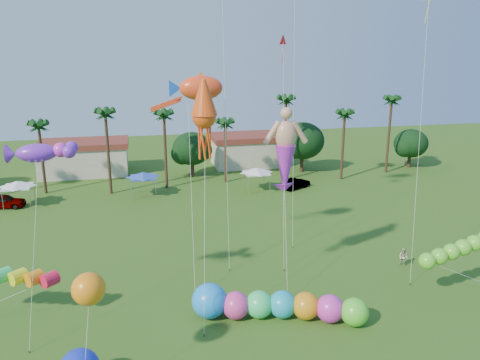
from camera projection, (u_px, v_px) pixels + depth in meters
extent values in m
cylinder|color=#3A2819|center=(42.00, 160.00, 57.61)|extent=(0.36, 0.36, 8.50)
cylinder|color=#3A2819|center=(108.00, 154.00, 57.23)|extent=(0.36, 0.36, 10.00)
cylinder|color=#3A2819|center=(165.00, 152.00, 59.72)|extent=(0.36, 0.36, 9.50)
cylinder|color=#3A2819|center=(225.00, 153.00, 62.56)|extent=(0.36, 0.36, 8.00)
cylinder|color=#3A2819|center=(285.00, 141.00, 62.92)|extent=(0.36, 0.36, 11.00)
cylinder|color=#3A2819|center=(343.00, 147.00, 63.95)|extent=(0.36, 0.36, 9.00)
cylinder|color=#3A2819|center=(389.00, 137.00, 67.33)|extent=(0.36, 0.36, 10.50)
sphere|color=#113814|center=(192.00, 149.00, 65.46)|extent=(5.46, 5.46, 5.46)
sphere|color=#113814|center=(303.00, 141.00, 67.76)|extent=(6.30, 6.30, 6.30)
sphere|color=#113814|center=(411.00, 143.00, 70.68)|extent=(5.04, 5.04, 5.04)
cube|color=beige|center=(85.00, 160.00, 67.52)|extent=(12.00, 7.00, 4.00)
cube|color=beige|center=(246.00, 152.00, 72.62)|extent=(10.00, 7.00, 4.00)
pyramid|color=white|center=(17.00, 184.00, 52.89)|extent=(3.00, 3.00, 0.60)
pyramid|color=blue|center=(143.00, 174.00, 56.80)|extent=(3.00, 3.00, 0.60)
pyramid|color=white|center=(256.00, 170.00, 58.84)|extent=(3.00, 3.00, 0.60)
imported|color=#4C4C54|center=(4.00, 201.00, 53.05)|extent=(4.79, 2.40, 1.57)
imported|color=#4C4C54|center=(296.00, 183.00, 60.49)|extent=(4.35, 3.33, 1.38)
imported|color=#AFAC91|center=(403.00, 257.00, 38.61)|extent=(0.93, 0.98, 1.60)
sphere|color=#E43C97|center=(236.00, 305.00, 31.10)|extent=(1.86, 1.86, 1.86)
sphere|color=#34E072|center=(259.00, 304.00, 31.22)|extent=(1.86, 1.86, 1.86)
sphere|color=#1CA3C5|center=(282.00, 304.00, 31.23)|extent=(1.86, 1.86, 1.86)
sphere|color=orange|center=(306.00, 306.00, 31.05)|extent=(1.86, 1.86, 1.86)
sphere|color=#DB33BB|center=(330.00, 309.00, 30.71)|extent=(1.86, 1.86, 1.86)
sphere|color=#52D42F|center=(354.00, 312.00, 30.31)|extent=(1.86, 1.86, 1.86)
sphere|color=#1B8DF8|center=(209.00, 301.00, 31.17)|extent=(2.99, 2.99, 2.38)
cylinder|color=red|center=(21.00, 282.00, 29.81)|extent=(6.24, 4.50, 0.92)
ellipsoid|color=#61CF2E|center=(427.00, 261.00, 32.94)|extent=(6.47, 3.11, 1.40)
cylinder|color=silver|center=(467.00, 277.00, 33.88)|extent=(6.64, 0.38, 3.00)
sphere|color=orange|center=(89.00, 289.00, 22.95)|extent=(1.96, 1.96, 1.65)
cylinder|color=silver|center=(85.00, 354.00, 22.81)|extent=(0.70, 1.89, 6.01)
cylinder|color=silver|center=(286.00, 228.00, 33.67)|extent=(0.66, 3.35, 9.91)
cylinder|color=brown|center=(288.00, 301.00, 33.34)|extent=(0.08, 0.08, 0.16)
ellipsoid|color=#FD431C|center=(201.00, 88.00, 35.65)|extent=(5.12, 2.10, 2.08)
cylinder|color=silver|center=(198.00, 190.00, 34.81)|extent=(1.59, 5.59, 14.55)
cylinder|color=brown|center=(195.00, 296.00, 33.96)|extent=(0.08, 0.08, 0.16)
cylinder|color=silver|center=(225.00, 106.00, 37.81)|extent=(0.81, 6.69, 25.88)
cylinder|color=brown|center=(229.00, 270.00, 38.04)|extent=(0.08, 0.08, 0.16)
cone|color=#E64912|center=(204.00, 117.00, 28.98)|extent=(1.98, 1.98, 4.74)
cylinder|color=silver|center=(204.00, 227.00, 29.14)|extent=(0.80, 3.29, 13.34)
cylinder|color=brown|center=(204.00, 335.00, 29.29)|extent=(0.08, 0.08, 0.16)
ellipsoid|color=purple|center=(37.00, 153.00, 28.06)|extent=(4.56, 3.34, 1.59)
cylinder|color=silver|center=(33.00, 252.00, 27.88)|extent=(1.10, 3.41, 11.37)
cylinder|color=brown|center=(29.00, 352.00, 27.68)|extent=(0.08, 0.08, 0.16)
cone|color=red|center=(283.00, 41.00, 37.86)|extent=(1.03, 0.85, 1.11)
cylinder|color=silver|center=(283.00, 156.00, 37.92)|extent=(1.05, 4.82, 18.05)
cylinder|color=brown|center=(284.00, 270.00, 37.95)|extent=(0.08, 0.08, 0.16)
cylinder|color=silver|center=(419.00, 145.00, 34.71)|extent=(1.50, 3.57, 21.12)
cylinder|color=brown|center=(410.00, 284.00, 35.70)|extent=(0.08, 0.08, 0.16)
cylinder|color=silver|center=(294.00, 80.00, 40.76)|extent=(0.96, 4.67, 29.58)
cylinder|color=brown|center=(292.00, 247.00, 42.43)|extent=(0.08, 0.08, 0.16)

